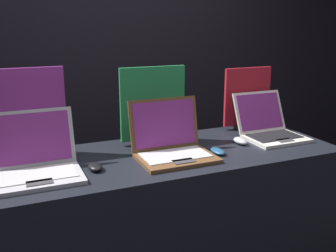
{
  "coord_description": "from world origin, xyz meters",
  "views": [
    {
      "loc": [
        -0.8,
        -1.48,
        1.64
      ],
      "look_at": [
        -0.01,
        0.34,
        1.11
      ],
      "focal_mm": 42.0,
      "sensor_mm": 36.0,
      "label": 1
    }
  ],
  "objects": [
    {
      "name": "promo_stand_back",
      "position": [
        0.67,
        0.62,
        1.15
      ],
      "size": [
        0.34,
        0.07,
        0.4
      ],
      "color": "black",
      "rests_on": "display_counter"
    },
    {
      "name": "display_counter",
      "position": [
        0.0,
        0.34,
        0.48
      ],
      "size": [
        1.83,
        0.69,
        0.96
      ],
      "color": "black",
      "rests_on": "ground_plane"
    },
    {
      "name": "mouse_back",
      "position": [
        0.43,
        0.33,
        0.98
      ],
      "size": [
        0.06,
        0.12,
        0.04
      ],
      "color": "#B2B2B7",
      "rests_on": "display_counter"
    },
    {
      "name": "mouse_front",
      "position": [
        -0.43,
        0.25,
        0.98
      ],
      "size": [
        0.07,
        0.1,
        0.03
      ],
      "color": "black",
      "rests_on": "display_counter"
    },
    {
      "name": "laptop_front",
      "position": [
        -0.69,
        0.3,
        1.02
      ],
      "size": [
        0.39,
        0.34,
        0.28
      ],
      "color": "#B7B7BC",
      "rests_on": "display_counter"
    },
    {
      "name": "mouse_middle",
      "position": [
        0.23,
        0.23,
        0.97
      ],
      "size": [
        0.06,
        0.11,
        0.03
      ],
      "color": "navy",
      "rests_on": "display_counter"
    },
    {
      "name": "wall_back",
      "position": [
        0.0,
        1.63,
        1.4
      ],
      "size": [
        8.0,
        0.05,
        2.8
      ],
      "color": "black",
      "rests_on": "ground_plane"
    },
    {
      "name": "promo_stand_middle",
      "position": [
        -0.01,
        0.55,
        1.17
      ],
      "size": [
        0.38,
        0.07,
        0.44
      ],
      "color": "black",
      "rests_on": "display_counter"
    },
    {
      "name": "laptop_back",
      "position": [
        0.67,
        0.37,
        1.02
      ],
      "size": [
        0.34,
        0.36,
        0.26
      ],
      "color": "silver",
      "rests_on": "display_counter"
    },
    {
      "name": "laptop_middle",
      "position": [
        -0.01,
        0.29,
        1.03
      ],
      "size": [
        0.38,
        0.33,
        0.29
      ],
      "color": "brown",
      "rests_on": "display_counter"
    },
    {
      "name": "promo_stand_front",
      "position": [
        -0.69,
        0.57,
        1.18
      ],
      "size": [
        0.38,
        0.07,
        0.46
      ],
      "color": "black",
      "rests_on": "display_counter"
    }
  ]
}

